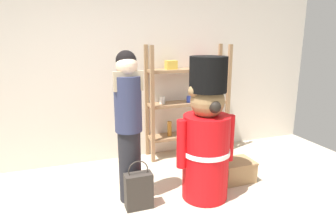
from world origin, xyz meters
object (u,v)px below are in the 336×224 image
Objects in this scene: merchandise_shelf at (188,100)px; display_crate at (236,170)px; shopping_bag at (139,190)px; person_shopper at (129,123)px; teddy_bear_guard at (206,137)px.

display_crate is (0.21, -1.06, -0.71)m from merchandise_shelf.
merchandise_shelf is 1.79m from shopping_bag.
display_crate is (1.35, -0.00, -0.76)m from person_shopper.
display_crate is at bearing -0.10° from person_shopper.
merchandise_shelf is 1.29m from display_crate.
shopping_bag is at bearing 177.80° from teddy_bear_guard.
merchandise_shelf reaches higher than shopping_bag.
merchandise_shelf is 1.01× the size of person_shopper.
shopping_bag is at bearing -171.36° from display_crate.
teddy_bear_guard is 0.96× the size of person_shopper.
display_crate is at bearing -78.61° from merchandise_shelf.
shopping_bag is (0.04, -0.20, -0.69)m from person_shopper.
merchandise_shelf reaches higher than teddy_bear_guard.
display_crate is (1.31, 0.20, -0.07)m from shopping_bag.
teddy_bear_guard is at bearing -2.20° from shopping_bag.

